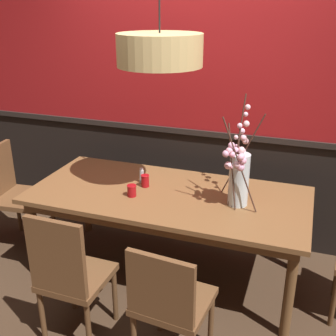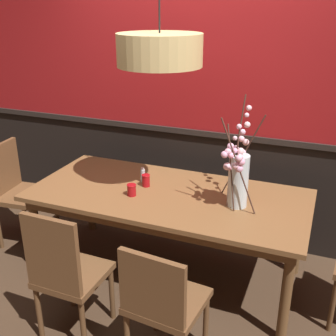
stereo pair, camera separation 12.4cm
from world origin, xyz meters
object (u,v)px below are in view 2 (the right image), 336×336
(chair_far_side_right, at_px, (233,178))
(chair_near_side_right, at_px, (162,301))
(candle_holder_nearer_center, at_px, (146,180))
(dining_table, at_px, (168,202))
(chair_near_side_left, at_px, (65,271))
(candle_holder_nearer_edge, at_px, (132,190))
(condiment_bottle, at_px, (143,175))
(chair_far_side_left, at_px, (176,171))
(vase_with_blossoms, at_px, (238,177))
(chair_head_west_end, at_px, (17,188))
(pendant_lamp, at_px, (160,50))

(chair_far_side_right, xyz_separation_m, chair_near_side_right, (0.03, -1.83, -0.04))
(candle_holder_nearer_center, bearing_deg, dining_table, -14.43)
(chair_near_side_left, relative_size, candle_holder_nearer_edge, 10.49)
(chair_near_side_right, xyz_separation_m, candle_holder_nearer_edge, (-0.56, 0.75, 0.29))
(candle_holder_nearer_center, distance_m, condiment_bottle, 0.09)
(chair_near_side_left, bearing_deg, chair_far_side_right, 70.75)
(chair_near_side_right, bearing_deg, dining_table, 109.75)
(candle_holder_nearer_edge, relative_size, condiment_bottle, 0.75)
(chair_far_side_left, bearing_deg, vase_with_blossoms, -48.28)
(chair_head_west_end, relative_size, candle_holder_nearer_edge, 10.30)
(candle_holder_nearer_edge, bearing_deg, vase_with_blossoms, 9.71)
(vase_with_blossoms, relative_size, condiment_bottle, 6.53)
(chair_head_west_end, relative_size, vase_with_blossoms, 1.18)
(chair_near_side_right, distance_m, candle_holder_nearer_edge, 0.98)
(candle_holder_nearer_center, bearing_deg, chair_near_side_right, -60.70)
(chair_head_west_end, relative_size, candle_holder_nearer_center, 9.53)
(pendant_lamp, bearing_deg, chair_far_side_left, 103.84)
(vase_with_blossoms, distance_m, condiment_bottle, 0.83)
(chair_near_side_left, xyz_separation_m, pendant_lamp, (0.30, 0.86, 1.28))
(chair_far_side_left, xyz_separation_m, candle_holder_nearer_edge, (0.04, -1.04, 0.25))
(chair_far_side_left, bearing_deg, candle_holder_nearer_center, -85.53)
(chair_near_side_right, relative_size, chair_head_west_end, 0.92)
(chair_far_side_left, bearing_deg, chair_far_side_right, 3.27)
(chair_near_side_right, relative_size, vase_with_blossoms, 1.08)
(chair_far_side_left, distance_m, candle_holder_nearer_center, 0.88)
(candle_holder_nearer_center, bearing_deg, chair_far_side_right, 60.10)
(chair_near_side_left, bearing_deg, pendant_lamp, 71.05)
(chair_near_side_right, xyz_separation_m, pendant_lamp, (-0.37, 0.86, 1.31))
(candle_holder_nearer_edge, bearing_deg, chair_far_side_right, 63.58)
(chair_near_side_right, distance_m, vase_with_blossoms, 1.02)
(chair_head_west_end, distance_m, vase_with_blossoms, 2.05)
(pendant_lamp, bearing_deg, chair_head_west_end, 179.23)
(dining_table, relative_size, chair_head_west_end, 2.26)
(dining_table, distance_m, condiment_bottle, 0.33)
(chair_near_side_right, relative_size, chair_near_side_left, 0.90)
(chair_far_side_right, height_order, candle_holder_nearer_center, chair_far_side_right)
(chair_head_west_end, height_order, candle_holder_nearer_center, chair_head_west_end)
(vase_with_blossoms, bearing_deg, condiment_bottle, 170.54)
(dining_table, distance_m, candle_holder_nearer_edge, 0.30)
(condiment_bottle, xyz_separation_m, pendant_lamp, (0.22, -0.16, 1.01))
(chair_head_west_end, bearing_deg, dining_table, 0.48)
(condiment_bottle, bearing_deg, candle_holder_nearer_center, -49.42)
(chair_head_west_end, distance_m, candle_holder_nearer_center, 1.29)
(vase_with_blossoms, bearing_deg, candle_holder_nearer_edge, -170.29)
(dining_table, xyz_separation_m, chair_far_side_right, (0.29, 0.93, -0.13))
(vase_with_blossoms, xyz_separation_m, candle_holder_nearer_center, (-0.74, 0.06, -0.17))
(chair_far_side_left, relative_size, pendant_lamp, 0.83)
(chair_far_side_left, xyz_separation_m, chair_near_side_left, (-0.07, -1.79, -0.01))
(chair_near_side_left, bearing_deg, candle_holder_nearer_center, 82.04)
(candle_holder_nearer_edge, height_order, condiment_bottle, condiment_bottle)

